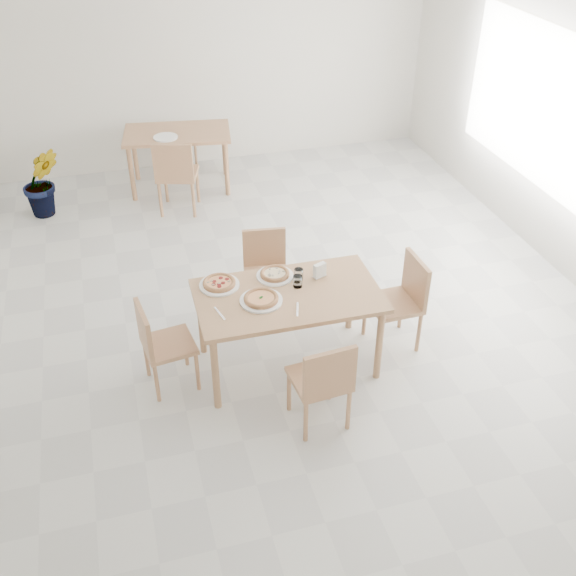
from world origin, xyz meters
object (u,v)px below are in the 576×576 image
object	(u,v)px
chair_back_n	(182,131)
main_table	(288,302)
tumbler_b	(298,281)
chair_south	(323,379)
chair_west	(159,341)
pizza_margherita	(261,298)
plate_mushroom	(275,276)
tumbler_a	(299,274)
plate_empty	(166,137)
chair_east	(403,296)
chair_north	(266,267)
second_table	(178,139)
plate_margherita	(261,300)
pizza_mushroom	(275,273)
pizza_pepperoni	(219,283)
potted_plant	(42,182)
napkin_holder	(320,271)
chair_back_s	(176,172)
plate_pepperoni	(219,285)

from	to	relation	value
chair_back_n	main_table	bearing A→B (deg)	-75.35
main_table	tumbler_b	bearing A→B (deg)	38.70
chair_south	chair_west	xyz separation A→B (m)	(-1.13, 0.81, -0.02)
pizza_margherita	chair_back_n	distance (m)	4.52
chair_west	plate_mushroom	distance (m)	1.11
tumbler_a	plate_empty	size ratio (longest dim) A/B	0.34
chair_east	chair_back_n	bearing A→B (deg)	-165.58
chair_north	plate_mushroom	xyz separation A→B (m)	(-0.06, -0.58, 0.28)
second_table	pizza_margherita	bearing A→B (deg)	-79.08
chair_east	plate_margherita	bearing A→B (deg)	-88.35
main_table	chair_north	xyz separation A→B (m)	(0.03, 0.86, -0.19)
pizza_mushroom	second_table	distance (m)	3.48
pizza_pepperoni	tumbler_b	xyz separation A→B (m)	(0.62, -0.19, 0.02)
potted_plant	second_table	bearing A→B (deg)	9.91
tumbler_a	napkin_holder	world-z (taller)	napkin_holder
pizza_pepperoni	plate_mushroom	bearing A→B (deg)	0.82
chair_south	chair_east	distance (m)	1.29
main_table	chair_back_n	size ratio (longest dim) A/B	1.89
main_table	chair_north	distance (m)	0.88
chair_east	pizza_pepperoni	size ratio (longest dim) A/B	2.89
chair_east	potted_plant	bearing A→B (deg)	-139.42
plate_mushroom	plate_empty	distance (m)	3.34
chair_south	potted_plant	distance (m)	4.72
napkin_holder	tumbler_a	bearing A→B (deg)	153.16
tumbler_b	chair_back_s	size ratio (longest dim) A/B	0.11
napkin_holder	plate_empty	size ratio (longest dim) A/B	0.45
chair_west	tumbler_b	xyz separation A→B (m)	(1.18, 0.05, 0.33)
pizza_mushroom	chair_back_s	world-z (taller)	chair_back_s
chair_west	plate_margherita	xyz separation A→B (m)	(0.84, -0.07, 0.29)
napkin_holder	chair_west	bearing A→B (deg)	165.08
pizza_pepperoni	potted_plant	xyz separation A→B (m)	(-1.53, 3.18, -0.36)
chair_south	pizza_margherita	distance (m)	0.85
tumbler_b	napkin_holder	xyz separation A→B (m)	(0.22, 0.08, 0.01)
chair_west	pizza_margherita	world-z (taller)	chair_west
plate_margherita	plate_mushroom	bearing A→B (deg)	57.86
chair_south	plate_mushroom	size ratio (longest dim) A/B	2.67
chair_north	pizza_mushroom	xyz separation A→B (m)	(-0.06, -0.58, 0.31)
tumbler_a	plate_empty	distance (m)	3.47
plate_margherita	chair_west	bearing A→B (deg)	175.25
chair_south	chair_back_s	xyz separation A→B (m)	(-0.56, 3.83, 0.05)
pizza_mushroom	tumbler_a	size ratio (longest dim) A/B	2.78
plate_pepperoni	plate_empty	distance (m)	3.31
second_table	chair_back_s	xyz separation A→B (m)	(-0.13, -0.70, -0.11)
chair_east	tumbler_b	distance (m)	1.00
plate_pepperoni	pizza_mushroom	size ratio (longest dim) A/B	1.21
chair_north	potted_plant	xyz separation A→B (m)	(-2.07, 2.59, -0.05)
chair_north	pizza_pepperoni	size ratio (longest dim) A/B	2.76
chair_south	chair_north	xyz separation A→B (m)	(-0.03, 1.64, -0.01)
napkin_holder	chair_south	bearing A→B (deg)	-126.28
chair_south	chair_back_n	distance (m)	5.26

